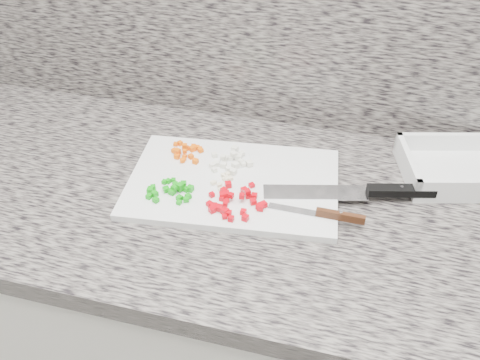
% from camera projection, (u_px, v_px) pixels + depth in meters
% --- Properties ---
extents(cabinet, '(3.92, 0.62, 0.86)m').
position_uv_depth(cabinet, '(265.00, 345.00, 1.34)').
color(cabinet, silver).
rests_on(cabinet, ground).
extents(countertop, '(3.96, 0.64, 0.04)m').
position_uv_depth(countertop, '(272.00, 208.00, 1.06)').
color(countertop, slate).
rests_on(countertop, cabinet).
extents(cutting_board, '(0.45, 0.33, 0.01)m').
position_uv_depth(cutting_board, '(233.00, 183.00, 1.08)').
color(cutting_board, silver).
rests_on(cutting_board, countertop).
extents(carrot_pile, '(0.07, 0.07, 0.02)m').
position_uv_depth(carrot_pile, '(187.00, 151.00, 1.15)').
color(carrot_pile, '#EC5A05').
rests_on(carrot_pile, cutting_board).
extents(onion_pile, '(0.10, 0.10, 0.02)m').
position_uv_depth(onion_pile, '(231.00, 161.00, 1.12)').
color(onion_pile, silver).
rests_on(onion_pile, cutting_board).
extents(green_pepper_pile, '(0.09, 0.08, 0.02)m').
position_uv_depth(green_pepper_pile, '(172.00, 190.00, 1.04)').
color(green_pepper_pile, '#0E9A0E').
rests_on(green_pepper_pile, cutting_board).
extents(red_pepper_pile, '(0.12, 0.12, 0.02)m').
position_uv_depth(red_pepper_pile, '(234.00, 202.00, 1.01)').
color(red_pepper_pile, '#C4020E').
rests_on(red_pepper_pile, cutting_board).
extents(garlic_pile, '(0.04, 0.06, 0.01)m').
position_uv_depth(garlic_pile, '(223.00, 180.00, 1.07)').
color(garlic_pile, beige).
rests_on(garlic_pile, cutting_board).
extents(chef_knife, '(0.33, 0.12, 0.02)m').
position_uv_depth(chef_knife, '(372.00, 191.00, 1.04)').
color(chef_knife, silver).
rests_on(chef_knife, cutting_board).
extents(paring_knife, '(0.18, 0.02, 0.02)m').
position_uv_depth(paring_knife, '(328.00, 214.00, 0.99)').
color(paring_knife, silver).
rests_on(paring_knife, cutting_board).
extents(tray, '(0.28, 0.23, 0.05)m').
position_uv_depth(tray, '(463.00, 170.00, 1.10)').
color(tray, white).
rests_on(tray, countertop).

